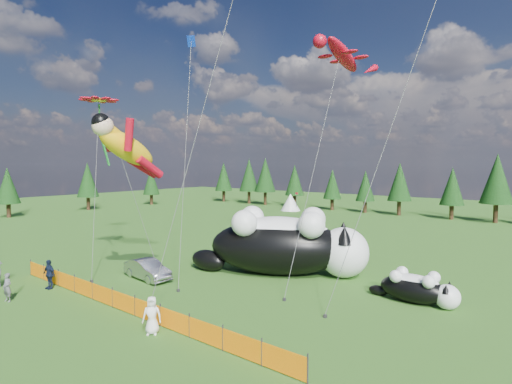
# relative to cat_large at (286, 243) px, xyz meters

# --- Properties ---
(ground) EXTENTS (160.00, 160.00, 0.00)m
(ground) POSITION_rel_cat_large_xyz_m (-2.64, -8.08, -2.17)
(ground) COLOR #17390A
(ground) RESTS_ON ground
(safety_fence) EXTENTS (22.06, 0.06, 1.10)m
(safety_fence) POSITION_rel_cat_large_xyz_m (-2.64, -11.08, -1.67)
(safety_fence) COLOR #262626
(safety_fence) RESTS_ON ground
(tree_line) EXTENTS (90.00, 4.00, 8.00)m
(tree_line) POSITION_rel_cat_large_xyz_m (-2.64, 36.92, 1.83)
(tree_line) COLOR black
(tree_line) RESTS_ON ground
(festival_tents) EXTENTS (50.00, 3.20, 2.80)m
(festival_tents) POSITION_rel_cat_large_xyz_m (8.36, 31.92, -0.77)
(festival_tents) COLOR white
(festival_tents) RESTS_ON ground
(cat_large) EXTENTS (11.73, 8.35, 4.58)m
(cat_large) POSITION_rel_cat_large_xyz_m (0.00, 0.00, 0.00)
(cat_large) COLOR black
(cat_large) RESTS_ON ground
(cat_small) EXTENTS (4.92, 1.77, 1.78)m
(cat_small) POSITION_rel_cat_large_xyz_m (8.90, -0.34, -1.33)
(cat_small) COLOR black
(cat_small) RESTS_ON ground
(car) EXTENTS (4.07, 1.76, 1.30)m
(car) POSITION_rel_cat_large_xyz_m (-6.55, -6.68, -1.52)
(car) COLOR #A8A7AC
(car) RESTS_ON ground
(spectator_a) EXTENTS (0.66, 0.51, 1.59)m
(spectator_a) POSITION_rel_cat_large_xyz_m (-9.04, -14.17, -1.38)
(spectator_a) COLOR #56565B
(spectator_a) RESTS_ON ground
(spectator_c) EXTENTS (1.12, 0.68, 1.81)m
(spectator_c) POSITION_rel_cat_large_xyz_m (-9.56, -11.68, -1.27)
(spectator_c) COLOR #121A32
(spectator_c) RESTS_ON ground
(spectator_e) EXTENTS (0.99, 0.96, 1.71)m
(spectator_e) POSITION_rel_cat_large_xyz_m (0.74, -11.85, -1.32)
(spectator_e) COLOR white
(spectator_e) RESTS_ON ground
(superhero_kite) EXTENTS (4.94, 5.32, 10.97)m
(superhero_kite) POSITION_rel_cat_large_xyz_m (-6.67, -7.95, 6.44)
(superhero_kite) COLOR yellow
(superhero_kite) RESTS_ON ground
(gecko_kite) EXTENTS (3.25, 11.43, 17.41)m
(gecko_kite) POSITION_rel_cat_large_xyz_m (2.26, 3.62, 13.09)
(gecko_kite) COLOR red
(gecko_kite) RESTS_ON ground
(flower_kite) EXTENTS (5.82, 5.09, 13.18)m
(flower_kite) POSITION_rel_cat_large_xyz_m (-12.58, -6.31, 10.05)
(flower_kite) COLOR red
(flower_kite) RESTS_ON ground
(diamond_kite_a) EXTENTS (3.48, 4.36, 17.08)m
(diamond_kite_a) POSITION_rel_cat_large_xyz_m (-5.67, -3.44, 13.09)
(diamond_kite_a) COLOR #0C30B4
(diamond_kite_a) RESTS_ON ground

